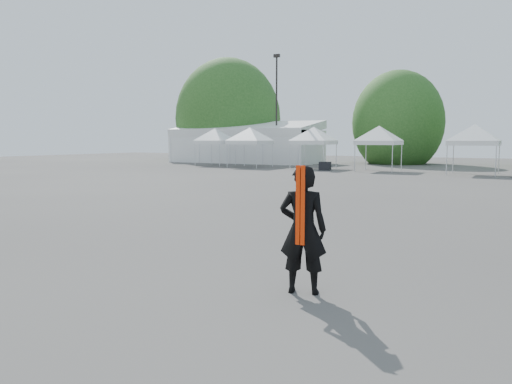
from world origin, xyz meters
The scene contains 12 objects.
ground centered at (0.00, 0.00, 0.00)m, with size 120.00×120.00×0.00m, color #474442.
marquee centered at (-22.00, 35.00, 1.97)m, with size 15.00×6.25×4.23m.
light_pole_west centered at (-18.00, 34.00, 5.77)m, with size 0.60×0.25×10.30m.
tree_far_w centered at (-26.00, 38.00, 4.54)m, with size 4.80×4.80×7.30m.
tree_mid_w centered at (-8.00, 40.00, 3.93)m, with size 4.16×4.16×6.33m.
tent_a centered at (-21.40, 28.63, 3.06)m, with size 3.97×3.97×3.88m.
tent_b centered at (-17.26, 27.69, 3.06)m, with size 4.24×4.24×3.88m.
tent_c centered at (-11.88, 28.55, 3.06)m, with size 4.27×4.27×3.88m.
tent_d centered at (-6.47, 28.03, 3.06)m, with size 4.15×4.15×3.88m.
tent_e centered at (0.11, 27.10, 3.06)m, with size 4.37×4.37×3.88m.
man centered at (0.73, -1.93, 0.97)m, with size 0.81×0.65×1.94m.
crate_west centered at (-10.11, 26.57, 0.32)m, with size 0.83×0.65×0.65m, color black.
Camera 1 is at (3.71, -8.68, 2.31)m, focal length 35.00 mm.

